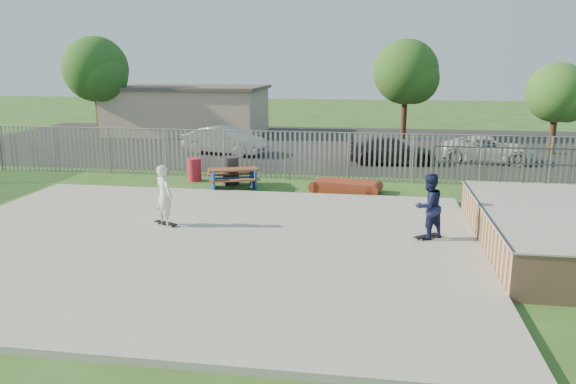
# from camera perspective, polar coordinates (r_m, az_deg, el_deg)

# --- Properties ---
(ground) EXTENTS (120.00, 120.00, 0.00)m
(ground) POSITION_cam_1_polar(r_m,az_deg,el_deg) (15.27, -9.53, -5.42)
(ground) COLOR #304F1B
(ground) RESTS_ON ground
(concrete_slab) EXTENTS (15.00, 12.00, 0.15)m
(concrete_slab) POSITION_cam_1_polar(r_m,az_deg,el_deg) (15.24, -9.54, -5.15)
(concrete_slab) COLOR #A1A19C
(concrete_slab) RESTS_ON ground
(quarter_pipe) EXTENTS (5.50, 7.05, 2.19)m
(quarter_pipe) POSITION_cam_1_polar(r_m,az_deg,el_deg) (16.07, 25.99, -3.57)
(quarter_pipe) COLOR tan
(quarter_pipe) RESTS_ON ground
(fence) EXTENTS (26.04, 16.02, 2.00)m
(fence) POSITION_cam_1_polar(r_m,az_deg,el_deg) (19.04, -2.44, 1.59)
(fence) COLOR gray
(fence) RESTS_ON ground
(picnic_table) EXTENTS (2.30, 2.11, 0.79)m
(picnic_table) POSITION_cam_1_polar(r_m,az_deg,el_deg) (21.72, -5.61, 1.37)
(picnic_table) COLOR brown
(picnic_table) RESTS_ON ground
(funbox) EXTENTS (2.35, 1.46, 0.44)m
(funbox) POSITION_cam_1_polar(r_m,az_deg,el_deg) (21.17, 5.90, 0.54)
(funbox) COLOR maroon
(funbox) RESTS_ON ground
(trash_bin_red) EXTENTS (0.56, 0.56, 0.93)m
(trash_bin_red) POSITION_cam_1_polar(r_m,az_deg,el_deg) (23.39, -9.49, 2.25)
(trash_bin_red) COLOR #B41B2C
(trash_bin_red) RESTS_ON ground
(trash_bin_grey) EXTENTS (0.67, 0.67, 1.11)m
(trash_bin_grey) POSITION_cam_1_polar(r_m,az_deg,el_deg) (22.50, -5.87, 2.17)
(trash_bin_grey) COLOR #29282B
(trash_bin_grey) RESTS_ON ground
(parking_lot) EXTENTS (40.00, 18.00, 0.02)m
(parking_lot) POSITION_cam_1_polar(r_m,az_deg,el_deg) (33.38, 0.79, 4.87)
(parking_lot) COLOR black
(parking_lot) RESTS_ON ground
(car_silver) EXTENTS (4.63, 2.56, 1.45)m
(car_silver) POSITION_cam_1_polar(r_m,az_deg,el_deg) (29.81, -6.44, 5.21)
(car_silver) COLOR #AAABAF
(car_silver) RESTS_ON parking_lot
(car_dark) EXTENTS (4.38, 2.11, 1.23)m
(car_dark) POSITION_cam_1_polar(r_m,az_deg,el_deg) (27.30, 10.51, 4.12)
(car_dark) COLOR black
(car_dark) RESTS_ON parking_lot
(car_white) EXTENTS (4.72, 2.66, 1.24)m
(car_white) POSITION_cam_1_polar(r_m,az_deg,el_deg) (28.98, 19.71, 4.10)
(car_white) COLOR silver
(car_white) RESTS_ON parking_lot
(building) EXTENTS (10.40, 6.40, 3.20)m
(building) POSITION_cam_1_polar(r_m,az_deg,el_deg) (38.97, -10.17, 8.22)
(building) COLOR tan
(building) RESTS_ON ground
(tree_left) EXTENTS (4.15, 4.15, 6.40)m
(tree_left) POSITION_cam_1_polar(r_m,az_deg,el_deg) (38.68, -18.95, 11.69)
(tree_left) COLOR #402C19
(tree_left) RESTS_ON ground
(tree_mid) EXTENTS (4.01, 4.01, 6.18)m
(tree_mid) POSITION_cam_1_polar(r_m,az_deg,el_deg) (36.20, 11.90, 11.84)
(tree_mid) COLOR #45261B
(tree_mid) RESTS_ON ground
(tree_right) EXTENTS (3.10, 3.10, 4.78)m
(tree_right) POSITION_cam_1_polar(r_m,az_deg,el_deg) (32.71, 25.65, 9.07)
(tree_right) COLOR #422A1A
(tree_right) RESTS_ON ground
(skateboard_a) EXTENTS (0.75, 0.66, 0.08)m
(skateboard_a) POSITION_cam_1_polar(r_m,az_deg,el_deg) (15.66, 13.91, -4.43)
(skateboard_a) COLOR black
(skateboard_a) RESTS_ON concrete_slab
(skateboard_b) EXTENTS (0.81, 0.53, 0.08)m
(skateboard_b) POSITION_cam_1_polar(r_m,az_deg,el_deg) (16.78, -12.31, -3.16)
(skateboard_b) COLOR black
(skateboard_b) RESTS_ON concrete_slab
(skater_navy) EXTENTS (1.09, 1.07, 1.78)m
(skater_navy) POSITION_cam_1_polar(r_m,az_deg,el_deg) (15.43, 14.09, -1.41)
(skater_navy) COLOR #131A3E
(skater_navy) RESTS_ON concrete_slab
(skater_white) EXTENTS (0.77, 0.73, 1.78)m
(skater_white) POSITION_cam_1_polar(r_m,az_deg,el_deg) (16.56, -12.45, -0.34)
(skater_white) COLOR silver
(skater_white) RESTS_ON concrete_slab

